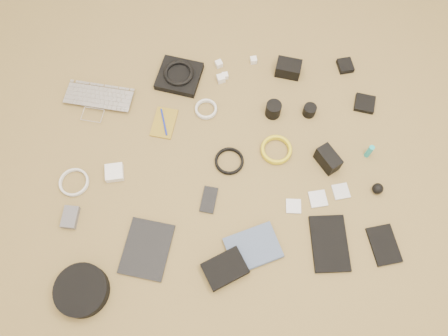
{
  "coord_description": "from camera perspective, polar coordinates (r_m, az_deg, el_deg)",
  "views": [
    {
      "loc": [
        -0.09,
        -0.71,
        1.74
      ],
      "look_at": [
        0.01,
        -0.01,
        0.02
      ],
      "focal_mm": 35.0,
      "sensor_mm": 36.0,
      "label": 1
    }
  ],
  "objects": [
    {
      "name": "lens_cleaner",
      "position": [
        1.97,
        18.44,
        2.08
      ],
      "size": [
        0.02,
        0.02,
        0.08
      ],
      "primitive_type": "cylinder",
      "rotation": [
        0.0,
        0.0,
        0.07
      ],
      "color": "#1AABAD",
      "rests_on": "ground"
    },
    {
      "name": "tablet",
      "position": [
        1.8,
        -10.04,
        -10.36
      ],
      "size": [
        0.25,
        0.28,
        0.01
      ],
      "primitive_type": "cube",
      "rotation": [
        0.0,
        0.0,
        -0.34
      ],
      "color": "black",
      "rests_on": "ground"
    },
    {
      "name": "filter_case_mid",
      "position": [
        1.87,
        12.17,
        -3.96
      ],
      "size": [
        0.07,
        0.07,
        0.01
      ],
      "primitive_type": "cube",
      "rotation": [
        0.0,
        0.0,
        0.02
      ],
      "color": "silver",
      "rests_on": "ground"
    },
    {
      "name": "air_blower",
      "position": [
        1.94,
        19.44,
        -2.55
      ],
      "size": [
        0.05,
        0.05,
        0.05
      ],
      "primitive_type": "sphere",
      "rotation": [
        0.0,
        0.0,
        0.05
      ],
      "color": "black",
      "rests_on": "ground"
    },
    {
      "name": "drive_case",
      "position": [
        1.75,
        0.12,
        -13.01
      ],
      "size": [
        0.19,
        0.16,
        0.04
      ],
      "primitive_type": "cube",
      "rotation": [
        0.0,
        0.0,
        0.34
      ],
      "color": "black",
      "rests_on": "ground"
    },
    {
      "name": "headphone_pouch",
      "position": [
        2.1,
        -5.86,
        11.84
      ],
      "size": [
        0.25,
        0.24,
        0.03
      ],
      "primitive_type": "cube",
      "rotation": [
        0.0,
        0.0,
        -0.38
      ],
      "color": "black",
      "rests_on": "ground"
    },
    {
      "name": "notebook_black_b",
      "position": [
        1.89,
        20.16,
        -9.41
      ],
      "size": [
        0.11,
        0.16,
        0.01
      ],
      "primitive_type": "cube",
      "rotation": [
        0.0,
        0.0,
        0.06
      ],
      "color": "black",
      "rests_on": "ground"
    },
    {
      "name": "card_reader",
      "position": [
        2.12,
        17.89,
        8.02
      ],
      "size": [
        0.11,
        0.11,
        0.02
      ],
      "primitive_type": "cube",
      "rotation": [
        0.0,
        0.0,
        -0.38
      ],
      "color": "black",
      "rests_on": "ground"
    },
    {
      "name": "cable_white_a",
      "position": [
        2.01,
        -2.36,
        7.61
      ],
      "size": [
        0.12,
        0.12,
        0.01
      ],
      "primitive_type": "torus",
      "rotation": [
        0.0,
        0.0,
        -0.21
      ],
      "color": "silver",
      "rests_on": "ground"
    },
    {
      "name": "phone",
      "position": [
        1.83,
        -1.99,
        -4.17
      ],
      "size": [
        0.09,
        0.13,
        0.01
      ],
      "primitive_type": "cube",
      "rotation": [
        0.0,
        0.0,
        -0.32
      ],
      "color": "black",
      "rests_on": "ground"
    },
    {
      "name": "pen_blue",
      "position": [
        1.99,
        -7.86,
        5.98
      ],
      "size": [
        0.02,
        0.14,
        0.01
      ],
      "primitive_type": "cylinder",
      "rotation": [
        1.57,
        0.0,
        0.1
      ],
      "color": "#1423A3",
      "rests_on": "notebook_olive"
    },
    {
      "name": "laptop",
      "position": [
        2.09,
        -16.3,
        7.88
      ],
      "size": [
        0.36,
        0.3,
        0.02
      ],
      "primitive_type": "imported",
      "rotation": [
        0.0,
        0.0,
        -0.3
      ],
      "color": "silver",
      "rests_on": "ground"
    },
    {
      "name": "flash",
      "position": [
        1.91,
        13.42,
        1.12
      ],
      "size": [
        0.1,
        0.13,
        0.08
      ],
      "primitive_type": "cube",
      "rotation": [
        0.0,
        0.0,
        0.44
      ],
      "color": "black",
      "rests_on": "ground"
    },
    {
      "name": "cable_yellow",
      "position": [
        1.92,
        6.81,
        2.29
      ],
      "size": [
        0.18,
        0.18,
        0.02
      ],
      "primitive_type": "torus",
      "rotation": [
        0.0,
        0.0,
        -0.41
      ],
      "color": "yellow",
      "rests_on": "ground"
    },
    {
      "name": "notebook_black_a",
      "position": [
        1.83,
        13.61,
        -9.55
      ],
      "size": [
        0.16,
        0.24,
        0.02
      ],
      "primitive_type": "cube",
      "rotation": [
        0.0,
        0.0,
        -0.09
      ],
      "color": "black",
      "rests_on": "ground"
    },
    {
      "name": "lens_pouch",
      "position": [
        2.2,
        15.55,
        12.75
      ],
      "size": [
        0.07,
        0.08,
        0.03
      ],
      "primitive_type": "cube",
      "rotation": [
        0.0,
        0.0,
        0.05
      ],
      "color": "black",
      "rests_on": "ground"
    },
    {
      "name": "dslr_camera",
      "position": [
        2.12,
        8.4,
        12.75
      ],
      "size": [
        0.13,
        0.11,
        0.07
      ],
      "primitive_type": "cube",
      "rotation": [
        0.0,
        0.0,
        -0.36
      ],
      "color": "black",
      "rests_on": "ground"
    },
    {
      "name": "cable_white_b",
      "position": [
        1.96,
        -18.95,
        -1.83
      ],
      "size": [
        0.16,
        0.16,
        0.01
      ],
      "primitive_type": "torus",
      "rotation": [
        0.0,
        0.0,
        -0.32
      ],
      "color": "silver",
      "rests_on": "ground"
    },
    {
      "name": "charger_a",
      "position": [
        2.1,
        0.14,
        11.97
      ],
      "size": [
        0.03,
        0.03,
        0.03
      ],
      "primitive_type": "cube",
      "rotation": [
        0.0,
        0.0,
        0.07
      ],
      "color": "white",
      "rests_on": "ground"
    },
    {
      "name": "charger_b",
      "position": [
        2.13,
        -0.67,
        13.44
      ],
      "size": [
        0.04,
        0.04,
        0.03
      ],
      "primitive_type": "cube",
      "rotation": [
        0.0,
        0.0,
        0.31
      ],
      "color": "white",
      "rests_on": "ground"
    },
    {
      "name": "headphones",
      "position": [
        2.08,
        -5.93,
        12.24
      ],
      "size": [
        0.18,
        0.18,
        0.02
      ],
      "primitive_type": "torus",
      "rotation": [
        0.0,
        0.0,
        -0.43
      ],
      "color": "black",
      "rests_on": "headphone_pouch"
    },
    {
      "name": "power_brick",
      "position": [
        1.92,
        -14.12,
        -0.57
      ],
      "size": [
        0.08,
        0.08,
        0.03
      ],
      "primitive_type": "cube",
      "rotation": [
        0.0,
        0.0,
        0.01
      ],
      "color": "white",
      "rests_on": "ground"
    },
    {
      "name": "lens_b",
      "position": [
        2.02,
        11.1,
        7.4
      ],
      "size": [
        0.07,
        0.07,
        0.05
      ],
      "primitive_type": "cylinder",
      "rotation": [
        0.0,
        0.0,
        0.28
      ],
      "color": "black",
      "rests_on": "ground"
    },
    {
      "name": "filter_case_right",
      "position": [
        1.91,
        15.02,
        -2.97
      ],
      "size": [
        0.07,
        0.07,
        0.01
      ],
      "primitive_type": "cube",
      "rotation": [
        0.0,
        0.0,
        0.05
      ],
      "color": "silver",
      "rests_on": "ground"
    },
    {
      "name": "charger_d",
      "position": [
        2.08,
        -0.41,
        11.61
      ],
      "size": [
        0.04,
        0.04,
        0.03
      ],
      "primitive_type": "cube",
      "rotation": [
        0.0,
        0.0,
        0.17
      ],
      "color": "white",
      "rests_on": "ground"
    },
    {
      "name": "notebook_olive",
      "position": [
        1.99,
        -7.83,
        5.87
      ],
      "size": [
        0.14,
        0.17,
        0.01
      ],
      "primitive_type": "cube",
      "rotation": [
        0.0,
        0.0,
        -0.33
      ],
      "color": "olive",
      "rests_on": "ground"
    },
    {
      "name": "cable_black",
      "position": [
        1.89,
        0.69,
        0.85
      ],
      "size": [
        0.13,
        0.13,
        0.01
      ],
      "primitive_type": "torus",
      "rotation": [
        0.0,
        0.0,
        -0.04
      ],
      "color": "black",
      "rests_on": "ground"
    },
    {
      "name": "lens_a",
      "position": [
        1.98,
        6.46,
        7.6
      ],
      "size": [
        0.08,
        0.08,
        0.07
      ],
      "primitive_type": "cylinder",
      "rotation": [
        0.0,
        0.0,
        0.15
      ],
      "color": "black",
      "rests_on": "ground"
    },
    {
      "name": "battery_charger",
      "position": [
        1.91,
        -19.44,
        -6.08
      ],
      "size": [
        0.08,
        0.1,
        0.03
      ],
      "primitive_type": "cube",
      "rotation": [
        0.0,
        0.0,
        -0.23
      ],
      "color": "#555459",
      "rests_on": "ground"
    },
    {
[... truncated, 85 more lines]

